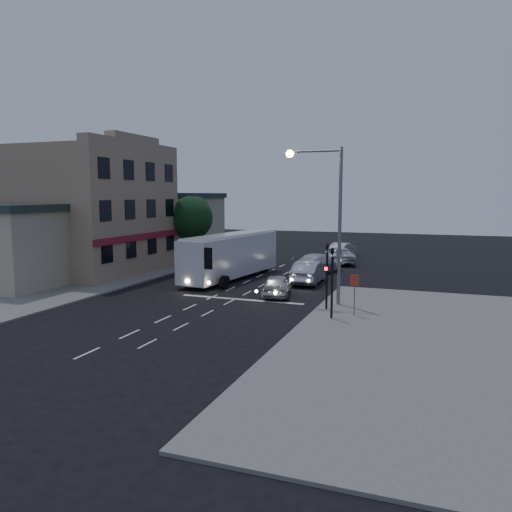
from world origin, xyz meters
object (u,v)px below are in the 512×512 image
at_px(regulatory_sign, 355,288).
at_px(traffic_signal_main, 327,268).
at_px(car_sedan_a, 309,272).
at_px(tour_bus, 231,255).
at_px(car_extra, 342,250).
at_px(street_tree, 191,216).
at_px(car_sedan_c, 339,255).
at_px(traffic_signal_side, 332,274).
at_px(car_suv, 277,285).
at_px(car_sedan_b, 318,263).
at_px(streetlight, 329,207).

bearing_deg(regulatory_sign, traffic_signal_main, 149.16).
bearing_deg(car_sedan_a, tour_bus, 0.89).
xyz_separation_m(car_extra, street_tree, (-12.20, -10.25, 3.74)).
height_order(car_sedan_c, traffic_signal_side, traffic_signal_side).
height_order(car_sedan_c, street_tree, street_tree).
height_order(car_suv, car_sedan_c, car_sedan_c).
relative_size(car_extra, regulatory_sign, 2.09).
relative_size(car_sedan_a, street_tree, 0.80).
distance_m(car_sedan_c, regulatory_sign, 21.00).
relative_size(car_sedan_a, car_sedan_b, 0.88).
xyz_separation_m(car_suv, car_sedan_a, (0.80, 5.21, 0.12)).
bearing_deg(car_sedan_a, regulatory_sign, 116.06).
bearing_deg(street_tree, traffic_signal_side, -44.50).
xyz_separation_m(car_sedan_c, streetlight, (2.71, -18.03, 4.96)).
distance_m(traffic_signal_main, regulatory_sign, 2.14).
distance_m(tour_bus, car_sedan_c, 13.06).
distance_m(car_sedan_a, traffic_signal_main, 8.93).
xyz_separation_m(traffic_signal_side, regulatory_sign, (1.00, 0.96, -0.82)).
distance_m(car_suv, car_sedan_a, 5.27).
bearing_deg(tour_bus, car_extra, 78.17).
bearing_deg(car_sedan_c, car_sedan_a, 73.88).
xyz_separation_m(car_suv, car_extra, (0.27, 21.47, 0.05)).
height_order(car_sedan_c, car_extra, car_sedan_c).
distance_m(car_sedan_a, street_tree, 14.56).
bearing_deg(streetlight, street_tree, 140.49).
xyz_separation_m(car_suv, traffic_signal_side, (4.57, -5.00, 1.72)).
relative_size(car_sedan_a, traffic_signal_side, 1.22).
bearing_deg(streetlight, traffic_signal_main, -79.80).
bearing_deg(car_sedan_b, car_suv, 100.28).
relative_size(car_sedan_b, traffic_signal_side, 1.38).
bearing_deg(traffic_signal_main, street_tree, 137.97).
distance_m(traffic_signal_side, street_tree, 23.24).
bearing_deg(streetlight, traffic_signal_side, -74.30).
bearing_deg(car_sedan_a, car_extra, -89.34).
bearing_deg(regulatory_sign, street_tree, 138.92).
xyz_separation_m(tour_bus, car_extra, (5.54, 16.49, -1.13)).
xyz_separation_m(traffic_signal_side, streetlight, (-0.96, 3.40, 3.31)).
height_order(car_suv, street_tree, street_tree).
xyz_separation_m(car_sedan_b, regulatory_sign, (5.23, -14.17, 0.78)).
xyz_separation_m(car_sedan_c, regulatory_sign, (4.66, -20.46, 0.82)).
relative_size(car_sedan_b, streetlight, 0.63).
distance_m(traffic_signal_side, regulatory_sign, 1.61).
relative_size(car_sedan_b, car_extra, 1.23).
height_order(traffic_signal_main, regulatory_sign, traffic_signal_main).
height_order(car_suv, regulatory_sign, regulatory_sign).
bearing_deg(traffic_signal_side, streetlight, 105.70).
height_order(tour_bus, car_sedan_c, tour_bus).
xyz_separation_m(tour_bus, streetlight, (8.89, -6.58, 3.85)).
bearing_deg(car_suv, traffic_signal_main, 129.30).
bearing_deg(tour_bus, regulatory_sign, -32.99).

